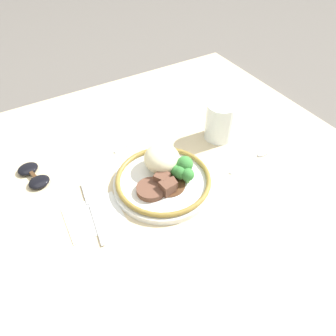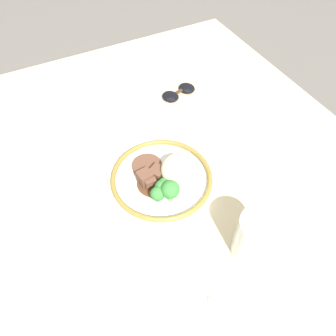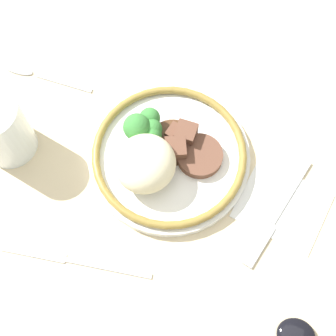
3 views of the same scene
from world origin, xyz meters
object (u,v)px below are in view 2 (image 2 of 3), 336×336
object	(u,v)px
plate	(165,178)
knife	(248,170)
juice_glass	(256,239)
sunglasses	(179,92)
fork	(140,130)
spoon	(210,300)

from	to	relation	value
plate	knife	world-z (taller)	plate
juice_glass	knife	xyz separation A→B (m)	(-0.17, 0.12, -0.05)
juice_glass	sunglasses	bearing A→B (deg)	168.16
fork	sunglasses	bearing A→B (deg)	36.81
juice_glass	knife	world-z (taller)	juice_glass
plate	spoon	size ratio (longest dim) A/B	1.54
plate	sunglasses	world-z (taller)	plate
plate	juice_glass	size ratio (longest dim) A/B	2.26
plate	fork	world-z (taller)	plate
plate	juice_glass	bearing A→B (deg)	19.23
knife	sunglasses	size ratio (longest dim) A/B	1.85
juice_glass	sunglasses	xyz separation A→B (m)	(-0.50, 0.10, -0.04)
juice_glass	knife	distance (m)	0.21
plate	fork	distance (m)	0.19
juice_glass	fork	world-z (taller)	juice_glass
spoon	knife	bearing A→B (deg)	124.91
plate	sunglasses	bearing A→B (deg)	146.32
fork	knife	bearing A→B (deg)	-45.25
plate	knife	size ratio (longest dim) A/B	1.14
fork	spoon	bearing A→B (deg)	-89.75
sunglasses	knife	bearing A→B (deg)	-9.67
fork	spoon	distance (m)	0.46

